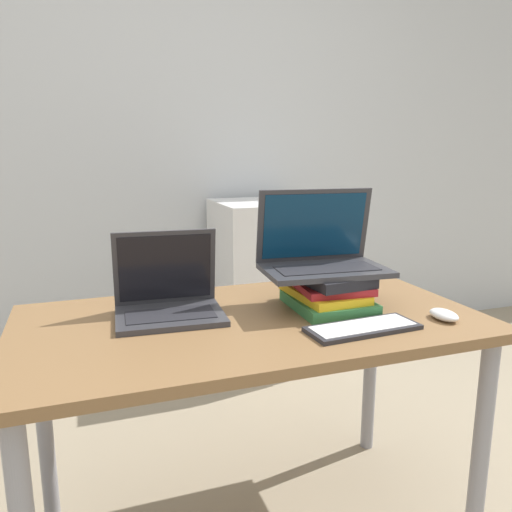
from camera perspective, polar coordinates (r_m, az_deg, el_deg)
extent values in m
cube|color=silver|center=(2.91, -11.04, 14.92)|extent=(8.00, 0.05, 2.70)
cube|color=brown|center=(1.45, -0.54, -7.59)|extent=(1.32, 0.71, 0.03)
cylinder|color=gray|center=(1.68, 24.32, -19.52)|extent=(0.05, 0.05, 0.69)
cylinder|color=gray|center=(1.81, -23.08, -16.98)|extent=(0.05, 0.05, 0.69)
cylinder|color=gray|center=(2.08, 12.93, -12.33)|extent=(0.05, 0.05, 0.69)
cube|color=#333338|center=(1.46, -9.79, -6.77)|extent=(0.32, 0.25, 0.02)
cube|color=#232328|center=(1.44, -9.74, -6.59)|extent=(0.26, 0.13, 0.00)
cube|color=#333338|center=(1.51, -10.34, -1.28)|extent=(0.30, 0.06, 0.23)
cube|color=black|center=(1.51, -10.32, -1.34)|extent=(0.27, 0.05, 0.20)
cube|color=#33753D|center=(1.54, 8.25, -5.30)|extent=(0.22, 0.26, 0.03)
cube|color=gold|center=(1.54, 7.73, -4.18)|extent=(0.19, 0.28, 0.02)
cube|color=maroon|center=(1.53, 8.59, -3.43)|extent=(0.22, 0.23, 0.02)
cube|color=black|center=(1.53, 8.46, -2.42)|extent=(0.20, 0.26, 0.03)
cube|color=#333338|center=(1.52, 7.86, -1.62)|extent=(0.39, 0.26, 0.02)
cube|color=#232328|center=(1.51, 8.08, -1.40)|extent=(0.31, 0.15, 0.00)
cube|color=#333338|center=(1.58, 6.65, 3.51)|extent=(0.37, 0.08, 0.23)
cube|color=#0A2D4C|center=(1.58, 6.71, 3.45)|extent=(0.33, 0.06, 0.20)
cube|color=#28282D|center=(1.38, 12.12, -8.06)|extent=(0.32, 0.14, 0.01)
cube|color=silver|center=(1.37, 12.13, -7.79)|extent=(0.29, 0.11, 0.00)
ellipsoid|color=white|center=(1.52, 20.68, -6.30)|extent=(0.06, 0.10, 0.03)
cube|color=white|center=(2.80, 0.83, -3.13)|extent=(0.51, 0.53, 0.92)
cube|color=#4C4C51|center=(2.60, 6.09, -3.34)|extent=(0.02, 0.02, 0.46)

